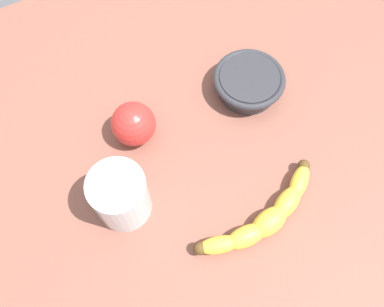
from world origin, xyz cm
name	(u,v)px	position (x,y,z in cm)	size (l,w,h in cm)	color
wooden_tabletop	(251,212)	(0.00, 0.00, 1.50)	(120.00, 120.00, 3.00)	brown
banana	(265,217)	(-0.61, 2.32, 4.85)	(23.33, 8.92, 3.70)	yellow
smoothie_glass	(121,196)	(17.63, -9.95, 7.89)	(8.57, 8.57, 9.91)	silver
ceramic_bowl	(249,82)	(-10.93, -19.77, 5.53)	(12.70, 12.70, 4.19)	#2D2D33
apple_fruit	(134,124)	(10.73, -20.91, 6.72)	(7.44, 7.44, 7.44)	red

